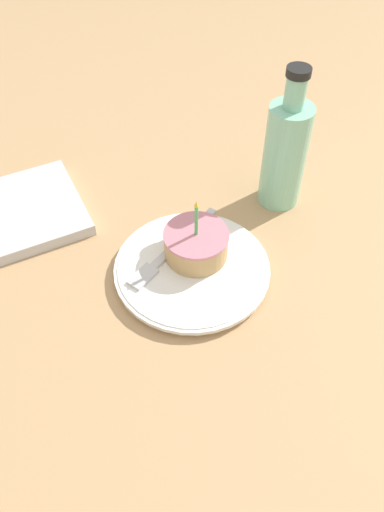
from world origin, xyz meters
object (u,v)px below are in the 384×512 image
Objects in this scene: plate at (192,269)px; fork at (170,251)px; marble_board at (8,217)px; cake_slice at (196,244)px; bottle at (285,152)px.

fork is at bearing -64.98° from plate.
cake_slice is at bearing 137.71° from marble_board.
marble_board is (0.22, -0.23, 0.00)m from plate.
bottle is (-0.22, -0.04, 0.08)m from fork.
plate is 0.04m from fork.
plate is 2.17× the size of cake_slice.
bottle is 0.45m from marble_board.
cake_slice is 0.45× the size of bottle.
plate is 0.32m from marble_board.
marble_board is (0.42, -0.15, -0.09)m from bottle.
marble_board is at bearing -19.24° from bottle.
plate is 0.97× the size of bottle.
cake_slice reaches higher than fork.
marble_board is (0.20, -0.19, -0.01)m from fork.
cake_slice reaches higher than marble_board.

